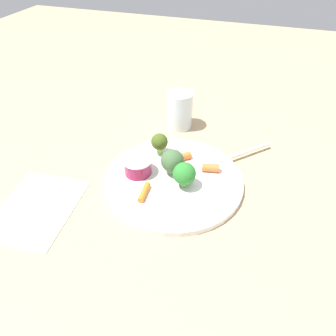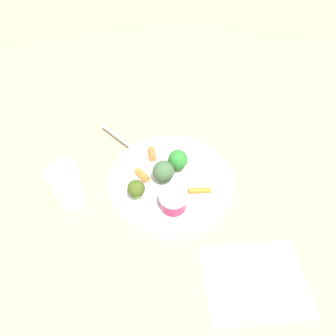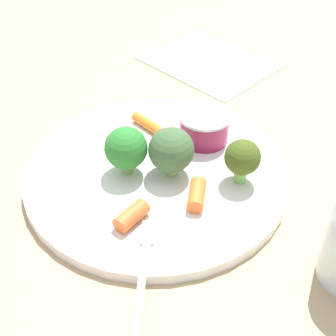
% 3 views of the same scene
% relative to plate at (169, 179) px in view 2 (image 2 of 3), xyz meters
% --- Properties ---
extents(ground_plane, '(2.40, 2.40, 0.00)m').
position_rel_plate_xyz_m(ground_plane, '(0.00, 0.00, -0.01)').
color(ground_plane, tan).
extents(plate, '(0.28, 0.28, 0.01)m').
position_rel_plate_xyz_m(plate, '(0.00, 0.00, 0.00)').
color(plate, white).
rests_on(plate, ground_plane).
extents(sauce_cup, '(0.06, 0.06, 0.03)m').
position_rel_plate_xyz_m(sauce_cup, '(-0.01, 0.07, 0.02)').
color(sauce_cup, '#911F47').
rests_on(sauce_cup, plate).
extents(broccoli_floret_0, '(0.04, 0.04, 0.05)m').
position_rel_plate_xyz_m(broccoli_floret_0, '(-0.02, -0.03, 0.04)').
color(broccoli_floret_0, '#84A95C').
rests_on(broccoli_floret_0, plate).
extents(broccoli_floret_1, '(0.05, 0.05, 0.05)m').
position_rel_plate_xyz_m(broccoli_floret_1, '(0.02, 0.01, 0.04)').
color(broccoli_floret_1, '#8EB66A').
rests_on(broccoli_floret_1, plate).
extents(broccoli_floret_2, '(0.04, 0.04, 0.05)m').
position_rel_plate_xyz_m(broccoli_floret_2, '(0.07, 0.05, 0.04)').
color(broccoli_floret_2, '#7FC259').
rests_on(broccoli_floret_2, plate).
extents(carrot_stick_0, '(0.02, 0.04, 0.02)m').
position_rel_plate_xyz_m(carrot_stick_0, '(0.04, -0.07, 0.01)').
color(carrot_stick_0, orange).
rests_on(carrot_stick_0, plate).
extents(carrot_stick_1, '(0.05, 0.01, 0.01)m').
position_rel_plate_xyz_m(carrot_stick_1, '(-0.06, 0.04, 0.01)').
color(carrot_stick_1, orange).
rests_on(carrot_stick_1, plate).
extents(carrot_stick_2, '(0.04, 0.04, 0.02)m').
position_rel_plate_xyz_m(carrot_stick_2, '(0.06, -0.00, 0.01)').
color(carrot_stick_2, orange).
rests_on(carrot_stick_2, plate).
extents(fork, '(0.13, 0.13, 0.00)m').
position_rel_plate_xyz_m(fork, '(0.12, -0.11, 0.01)').
color(fork, silver).
rests_on(fork, plate).
extents(drinking_glass, '(0.06, 0.06, 0.09)m').
position_rel_plate_xyz_m(drinking_glass, '(0.21, 0.05, 0.04)').
color(drinking_glass, silver).
rests_on(drinking_glass, ground_plane).
extents(napkin, '(0.19, 0.15, 0.00)m').
position_rel_plate_xyz_m(napkin, '(-0.15, 0.22, -0.00)').
color(napkin, white).
rests_on(napkin, ground_plane).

